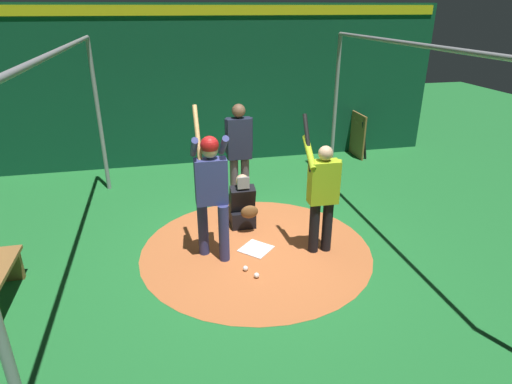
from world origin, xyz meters
TOP-DOWN VIEW (x-y plane):
  - ground_plane at (0.00, 0.00)m, footprint 26.46×26.46m
  - dirt_circle at (0.00, 0.00)m, footprint 3.46×3.46m
  - home_plate at (0.00, 0.00)m, footprint 0.59×0.59m
  - batter at (0.04, -0.64)m, footprint 0.68×0.49m
  - catcher at (-0.79, -0.05)m, footprint 0.58×0.40m
  - umpire at (-1.64, 0.06)m, footprint 0.23×0.49m
  - visitor at (0.22, 0.92)m, footprint 0.54×0.50m
  - back_wall at (-4.27, 0.00)m, footprint 0.22×10.46m
  - cage_frame at (0.00, 0.00)m, footprint 6.03×4.84m
  - bat_rack at (-4.03, 3.39)m, footprint 1.18×0.21m
  - baseball_0 at (0.73, -0.15)m, footprint 0.07×0.07m
  - baseball_1 at (0.53, -0.27)m, footprint 0.07×0.07m

SIDE VIEW (x-z plane):
  - ground_plane at x=0.00m, z-range 0.00..0.00m
  - dirt_circle at x=0.00m, z-range 0.00..0.01m
  - home_plate at x=0.00m, z-range 0.01..0.02m
  - baseball_0 at x=0.73m, z-range 0.01..0.08m
  - baseball_1 at x=0.53m, z-range 0.01..0.08m
  - catcher at x=-0.79m, z-range -0.10..0.83m
  - bat_rack at x=-4.03m, z-range -0.03..1.02m
  - visitor at x=0.22m, z-range -0.06..1.96m
  - umpire at x=-1.64m, z-range 0.13..2.00m
  - batter at x=0.04m, z-range 0.04..2.20m
  - back_wall at x=-4.27m, z-range 0.01..3.48m
  - cage_frame at x=0.00m, z-range 0.62..3.54m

